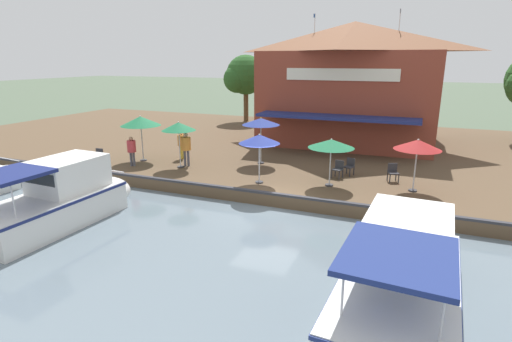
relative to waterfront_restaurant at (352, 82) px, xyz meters
name	(u,v)px	position (x,y,z in m)	size (l,w,h in m)	color
ground_plane	(267,208)	(13.39, -1.21, -4.66)	(220.00, 220.00, 0.00)	#4C5B47
quay_deck	(324,149)	(2.39, -1.21, -4.36)	(22.00, 56.00, 0.60)	brown
quay_edge_fender	(267,193)	(13.29, -1.21, -4.01)	(0.20, 50.40, 0.10)	#2D2D33
waterfront_restaurant	(352,82)	(0.00, 0.00, 0.00)	(10.56, 11.59, 8.64)	brown
patio_umbrella_near_quay_edge	(141,121)	(10.46, -9.78, -1.80)	(2.21, 2.21, 2.57)	#B7B7B7
patio_umbrella_back_row	(331,144)	(11.11, 0.98, -2.11)	(2.05, 2.05, 2.19)	#B7B7B7
patio_umbrella_far_corner	(259,139)	(11.89, -2.14, -1.99)	(1.89, 1.89, 2.32)	#B7B7B7
patio_umbrella_mid_patio_left	(418,145)	(10.52, 4.54, -1.99)	(1.96, 1.96, 2.33)	#B7B7B7
patio_umbrella_by_entrance	(179,127)	(10.92, -7.03, -1.86)	(1.78, 1.78, 2.46)	#B7B7B7
patio_umbrella_mid_patio_right	(261,122)	(8.49, -3.39, -1.74)	(2.03, 2.03, 2.55)	#B7B7B7
cafe_chair_back_row_seat	(349,166)	(9.01, 1.53, -3.58)	(0.56, 0.56, 0.85)	#2D2D33
cafe_chair_mid_patio	(338,168)	(9.69, 1.10, -3.58)	(0.54, 0.54, 0.85)	#2D2D33
cafe_chair_facing_river	(98,156)	(11.97, -11.60, -3.58)	(0.49, 0.49, 0.85)	#2D2D33
cafe_chair_beside_entrance	(393,172)	(9.32, 3.61, -3.58)	(0.57, 0.57, 0.85)	#2D2D33
person_mid_patio	(182,142)	(9.21, -7.99, -3.06)	(0.46, 0.46, 1.61)	gold
person_at_quay_edge	(132,148)	(11.62, -9.58, -3.06)	(0.46, 0.46, 1.61)	#4C4C56
person_near_entrance	(186,145)	(10.54, -6.88, -2.90)	(0.51, 0.51, 1.82)	#4C4C56
motorboat_far_downstream	(403,266)	(18.13, 4.45, -3.80)	(7.49, 3.11, 2.19)	white
motorboat_fourth_along	(65,198)	(17.71, -7.93, -3.67)	(6.48, 2.65, 2.44)	silver
tree_upstream_bank	(244,76)	(-5.42, -10.50, 0.03)	(3.72, 3.54, 5.97)	brown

